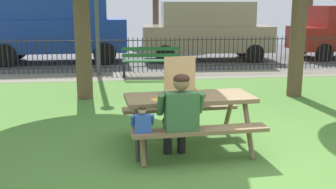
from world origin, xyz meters
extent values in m
cube|color=#508034|center=(0.00, 1.69, -0.01)|extent=(28.00, 11.37, 0.02)
cube|color=gray|center=(0.00, 6.67, 0.00)|extent=(28.00, 1.40, 0.01)
cube|color=#515154|center=(0.00, 11.22, -0.01)|extent=(28.00, 7.69, 0.01)
cube|color=olive|center=(-0.33, 0.56, 0.74)|extent=(1.85, 0.90, 0.06)
cube|color=olive|center=(-0.29, -0.04, 0.44)|extent=(1.82, 0.42, 0.05)
cube|color=olive|center=(-0.38, 1.16, 0.44)|extent=(1.82, 0.42, 0.05)
cylinder|color=olive|center=(-1.04, 0.09, 0.35)|extent=(0.10, 0.44, 0.74)
cylinder|color=olive|center=(-1.10, 0.92, 0.35)|extent=(0.10, 0.44, 0.74)
cylinder|color=olive|center=(0.43, 0.21, 0.35)|extent=(0.10, 0.44, 0.74)
cylinder|color=olive|center=(0.37, 1.03, 0.35)|extent=(0.10, 0.44, 0.74)
cube|color=tan|center=(-0.40, 0.59, 0.78)|extent=(0.54, 0.54, 0.01)
cube|color=silver|center=(-0.40, 0.59, 0.78)|extent=(0.49, 0.49, 0.00)
cube|color=tan|center=(-0.37, 0.36, 0.80)|extent=(0.47, 0.08, 0.04)
cube|color=tan|center=(-0.43, 0.81, 0.80)|extent=(0.47, 0.08, 0.04)
cube|color=tan|center=(-0.63, 0.55, 0.80)|extent=(0.08, 0.47, 0.04)
cube|color=tan|center=(-0.17, 0.62, 0.80)|extent=(0.08, 0.47, 0.04)
cube|color=tan|center=(-0.44, 0.83, 1.06)|extent=(0.47, 0.10, 0.47)
cylinder|color=tan|center=(-0.40, 0.59, 0.79)|extent=(0.40, 0.40, 0.01)
cylinder|color=#F3C44B|center=(-0.40, 0.59, 0.80)|extent=(0.37, 0.37, 0.00)
pyramid|color=#F2BC48|center=(-0.79, 0.39, 0.78)|extent=(0.22, 0.25, 0.01)
cube|color=tan|center=(-0.76, 0.49, 0.78)|extent=(0.19, 0.08, 0.02)
cylinder|color=black|center=(-0.67, 0.36, 0.22)|extent=(0.12, 0.12, 0.44)
cylinder|color=black|center=(-0.65, 0.15, 0.47)|extent=(0.18, 0.43, 0.15)
cylinder|color=black|center=(-0.47, 0.37, 0.22)|extent=(0.12, 0.12, 0.44)
cylinder|color=black|center=(-0.45, 0.16, 0.47)|extent=(0.18, 0.43, 0.15)
cube|color=#386638|center=(-0.54, -0.05, 0.70)|extent=(0.44, 0.25, 0.52)
cylinder|color=#386638|center=(-0.80, -0.03, 0.80)|extent=(0.11, 0.21, 0.31)
cylinder|color=#386638|center=(-0.28, 0.02, 0.80)|extent=(0.11, 0.21, 0.31)
sphere|color=#8C6647|center=(-0.54, -0.03, 1.08)|extent=(0.21, 0.21, 0.21)
ellipsoid|color=#362116|center=(-0.54, -0.04, 1.13)|extent=(0.21, 0.20, 0.12)
cylinder|color=#363636|center=(-1.10, 0.10, 0.22)|extent=(0.06, 0.06, 0.44)
cylinder|color=#363636|center=(-1.09, 0.00, 0.45)|extent=(0.09, 0.21, 0.07)
cylinder|color=#363636|center=(-1.00, 0.11, 0.22)|extent=(0.06, 0.06, 0.44)
cylinder|color=#363636|center=(-0.99, 0.01, 0.45)|extent=(0.09, 0.21, 0.07)
cube|color=#3359B2|center=(-1.03, -0.09, 0.57)|extent=(0.21, 0.12, 0.25)
cylinder|color=#3359B2|center=(-1.16, -0.08, 0.62)|extent=(0.05, 0.10, 0.15)
cylinder|color=#3359B2|center=(-0.91, -0.06, 0.62)|extent=(0.05, 0.10, 0.15)
sphere|color=tan|center=(-1.03, -0.08, 0.75)|extent=(0.10, 0.10, 0.10)
ellipsoid|color=#342313|center=(-1.03, -0.09, 0.77)|extent=(0.10, 0.10, 0.06)
cylinder|color=#2D2823|center=(0.00, 7.37, 0.96)|extent=(23.28, 0.03, 0.03)
cylinder|color=#2D2823|center=(0.00, 7.37, 0.16)|extent=(23.28, 0.03, 0.03)
cylinder|color=#2D2823|center=(-4.70, 7.37, 0.52)|extent=(0.02, 0.02, 1.04)
cylinder|color=#2D2823|center=(-4.56, 7.37, 0.52)|extent=(0.02, 0.02, 1.04)
cylinder|color=#2D2823|center=(-4.42, 7.37, 0.52)|extent=(0.02, 0.02, 1.04)
cylinder|color=#2D2823|center=(-4.28, 7.37, 0.52)|extent=(0.02, 0.02, 1.04)
cylinder|color=#2D2823|center=(-4.14, 7.37, 0.52)|extent=(0.02, 0.02, 1.04)
cylinder|color=#2D2823|center=(-4.00, 7.37, 0.52)|extent=(0.02, 0.02, 1.04)
cylinder|color=#2D2823|center=(-3.86, 7.37, 0.52)|extent=(0.02, 0.02, 1.04)
cylinder|color=#2D2823|center=(-3.72, 7.37, 0.52)|extent=(0.02, 0.02, 1.04)
cylinder|color=#2D2823|center=(-3.58, 7.37, 0.52)|extent=(0.02, 0.02, 1.04)
cylinder|color=#2D2823|center=(-3.44, 7.37, 0.52)|extent=(0.02, 0.02, 1.04)
cylinder|color=#2D2823|center=(-3.30, 7.37, 0.52)|extent=(0.02, 0.02, 1.04)
cylinder|color=#2D2823|center=(-3.15, 7.37, 0.52)|extent=(0.02, 0.02, 1.04)
cylinder|color=#2D2823|center=(-3.01, 7.37, 0.52)|extent=(0.02, 0.02, 1.04)
cylinder|color=#2D2823|center=(-2.87, 7.37, 0.52)|extent=(0.02, 0.02, 1.04)
cylinder|color=#2D2823|center=(-2.73, 7.37, 0.52)|extent=(0.02, 0.02, 1.04)
cylinder|color=#2D2823|center=(-2.59, 7.37, 0.52)|extent=(0.02, 0.02, 1.04)
cylinder|color=#2D2823|center=(-2.45, 7.37, 0.52)|extent=(0.02, 0.02, 1.04)
cylinder|color=#2D2823|center=(-2.31, 7.37, 0.52)|extent=(0.02, 0.02, 1.04)
cylinder|color=#2D2823|center=(-2.17, 7.37, 0.52)|extent=(0.02, 0.02, 1.04)
cylinder|color=#2D2823|center=(-2.03, 7.37, 0.52)|extent=(0.02, 0.02, 1.04)
cylinder|color=#2D2823|center=(-1.89, 7.37, 0.52)|extent=(0.02, 0.02, 1.04)
cylinder|color=#2D2823|center=(-1.75, 7.37, 0.52)|extent=(0.02, 0.02, 1.04)
cylinder|color=#2D2823|center=(-1.61, 7.37, 0.52)|extent=(0.02, 0.02, 1.04)
cylinder|color=#2D2823|center=(-1.47, 7.37, 0.52)|extent=(0.02, 0.02, 1.04)
cylinder|color=#2D2823|center=(-1.33, 7.37, 0.52)|extent=(0.02, 0.02, 1.04)
cylinder|color=#2D2823|center=(-1.19, 7.37, 0.52)|extent=(0.02, 0.02, 1.04)
cylinder|color=#2D2823|center=(-1.05, 7.37, 0.52)|extent=(0.02, 0.02, 1.04)
cylinder|color=#2D2823|center=(-0.91, 7.37, 0.52)|extent=(0.02, 0.02, 1.04)
cylinder|color=#2D2823|center=(-0.77, 7.37, 0.52)|extent=(0.02, 0.02, 1.04)
cylinder|color=#2D2823|center=(-0.63, 7.37, 0.52)|extent=(0.02, 0.02, 1.04)
cylinder|color=#2D2823|center=(-0.49, 7.37, 0.52)|extent=(0.02, 0.02, 1.04)
cylinder|color=#2D2823|center=(-0.35, 7.37, 0.52)|extent=(0.02, 0.02, 1.04)
cylinder|color=#2D2823|center=(-0.21, 7.37, 0.52)|extent=(0.02, 0.02, 1.04)
cylinder|color=#2D2823|center=(-0.07, 7.37, 0.52)|extent=(0.02, 0.02, 1.04)
cylinder|color=#2D2823|center=(0.07, 7.37, 0.52)|extent=(0.02, 0.02, 1.04)
cylinder|color=#2D2823|center=(0.21, 7.37, 0.52)|extent=(0.02, 0.02, 1.04)
cylinder|color=#2D2823|center=(0.35, 7.37, 0.52)|extent=(0.02, 0.02, 1.04)
cylinder|color=#2D2823|center=(0.49, 7.37, 0.52)|extent=(0.02, 0.02, 1.04)
cylinder|color=#2D2823|center=(0.63, 7.37, 0.52)|extent=(0.02, 0.02, 1.04)
cylinder|color=#2D2823|center=(0.77, 7.37, 0.52)|extent=(0.02, 0.02, 1.04)
cylinder|color=#2D2823|center=(0.91, 7.37, 0.52)|extent=(0.02, 0.02, 1.04)
cylinder|color=#2D2823|center=(1.05, 7.37, 0.52)|extent=(0.02, 0.02, 1.04)
cylinder|color=#2D2823|center=(1.19, 7.37, 0.52)|extent=(0.02, 0.02, 1.04)
cylinder|color=#2D2823|center=(1.33, 7.37, 0.52)|extent=(0.02, 0.02, 1.04)
cylinder|color=#2D2823|center=(1.47, 7.37, 0.52)|extent=(0.02, 0.02, 1.04)
cylinder|color=#2D2823|center=(1.61, 7.37, 0.52)|extent=(0.02, 0.02, 1.04)
cylinder|color=#2D2823|center=(1.75, 7.37, 0.52)|extent=(0.02, 0.02, 1.04)
cylinder|color=#2D2823|center=(1.89, 7.37, 0.52)|extent=(0.02, 0.02, 1.04)
cylinder|color=#2D2823|center=(2.03, 7.37, 0.52)|extent=(0.02, 0.02, 1.04)
cylinder|color=#2D2823|center=(2.17, 7.37, 0.52)|extent=(0.02, 0.02, 1.04)
cylinder|color=#2D2823|center=(2.31, 7.37, 0.52)|extent=(0.02, 0.02, 1.04)
cylinder|color=#2D2823|center=(2.45, 7.37, 0.52)|extent=(0.02, 0.02, 1.04)
cylinder|color=#2D2823|center=(2.59, 7.37, 0.52)|extent=(0.02, 0.02, 1.04)
cylinder|color=#2D2823|center=(2.73, 7.37, 0.52)|extent=(0.02, 0.02, 1.04)
cylinder|color=#2D2823|center=(2.87, 7.37, 0.52)|extent=(0.02, 0.02, 1.04)
cylinder|color=#2D2823|center=(3.01, 7.37, 0.52)|extent=(0.02, 0.02, 1.04)
cylinder|color=#2D2823|center=(3.15, 7.37, 0.52)|extent=(0.02, 0.02, 1.04)
cylinder|color=#2D2823|center=(3.30, 7.37, 0.52)|extent=(0.02, 0.02, 1.04)
cylinder|color=#2D2823|center=(3.44, 7.37, 0.52)|extent=(0.02, 0.02, 1.04)
cylinder|color=#2D2823|center=(3.58, 7.37, 0.52)|extent=(0.02, 0.02, 1.04)
cylinder|color=#2D2823|center=(3.72, 7.37, 0.52)|extent=(0.02, 0.02, 1.04)
cylinder|color=#2D2823|center=(3.86, 7.37, 0.52)|extent=(0.02, 0.02, 1.04)
cylinder|color=#2D2823|center=(4.00, 7.37, 0.52)|extent=(0.02, 0.02, 1.04)
cylinder|color=#2D2823|center=(4.14, 7.37, 0.52)|extent=(0.02, 0.02, 1.04)
cylinder|color=#2D2823|center=(4.28, 7.37, 0.52)|extent=(0.02, 0.02, 1.04)
cylinder|color=#2D2823|center=(4.42, 7.37, 0.52)|extent=(0.02, 0.02, 1.04)
cylinder|color=#2D2823|center=(4.56, 7.37, 0.52)|extent=(0.02, 0.02, 1.04)
cylinder|color=#2D2823|center=(4.70, 7.37, 0.52)|extent=(0.02, 0.02, 1.04)
cylinder|color=#2D2823|center=(4.84, 7.37, 0.52)|extent=(0.02, 0.02, 1.04)
cylinder|color=#2D2823|center=(4.98, 7.37, 0.52)|extent=(0.02, 0.02, 1.04)
cylinder|color=#2D2823|center=(5.12, 7.37, 0.52)|extent=(0.02, 0.02, 1.04)
cylinder|color=#2D2823|center=(5.26, 7.37, 0.52)|extent=(0.02, 0.02, 1.04)
cylinder|color=#2D2823|center=(5.40, 7.37, 0.52)|extent=(0.02, 0.02, 1.04)
cylinder|color=#2D2823|center=(5.54, 7.37, 0.52)|extent=(0.02, 0.02, 1.04)
cube|color=#245B32|center=(-0.44, 6.74, 0.44)|extent=(1.60, 0.18, 0.04)
cube|color=#245B32|center=(-0.44, 6.60, 0.44)|extent=(1.60, 0.18, 0.04)
cube|color=#245B32|center=(-0.45, 6.46, 0.44)|extent=(1.60, 0.18, 0.04)
cube|color=#245B32|center=(-0.45, 6.40, 0.62)|extent=(1.60, 0.14, 0.11)
cube|color=#245B32|center=(-0.45, 6.40, 0.80)|extent=(1.60, 0.14, 0.11)
cube|color=black|center=(0.31, 6.51, 0.22)|extent=(0.07, 0.44, 0.44)
cube|color=black|center=(-1.21, 6.59, 0.22)|extent=(0.07, 0.44, 0.44)
cylinder|color=#4C4C51|center=(-1.92, 6.85, 1.94)|extent=(0.12, 0.12, 3.89)
cylinder|color=brown|center=(2.58, 3.67, 1.46)|extent=(0.33, 0.33, 2.93)
cylinder|color=brown|center=(-2.09, 4.00, 1.35)|extent=(0.35, 0.35, 2.69)
cube|color=navy|center=(-3.45, 9.78, 0.95)|extent=(4.78, 2.16, 1.10)
cube|color=navy|center=(-3.45, 9.78, 1.98)|extent=(3.47, 1.87, 0.96)
cube|color=#262D38|center=(-2.35, 9.82, 1.98)|extent=(0.11, 1.67, 0.82)
cylinder|color=black|center=(-1.81, 8.87, 0.38)|extent=(0.76, 0.14, 0.76)
cylinder|color=black|center=(-1.90, 10.82, 0.38)|extent=(0.76, 0.14, 0.76)
cylinder|color=black|center=(-5.01, 8.73, 0.38)|extent=(0.76, 0.14, 0.76)
cylinder|color=black|center=(-5.09, 10.69, 0.38)|extent=(0.76, 0.14, 0.76)
cube|color=#9B8368|center=(1.82, 9.78, 0.79)|extent=(4.68, 2.04, 0.90)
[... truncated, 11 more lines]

